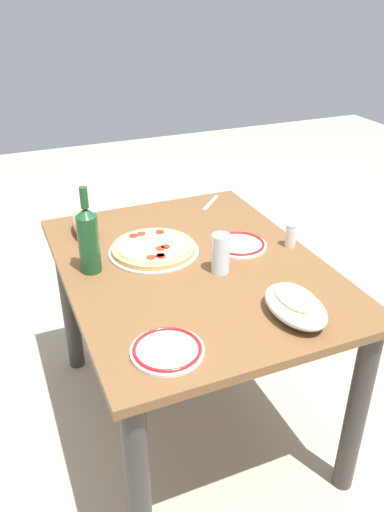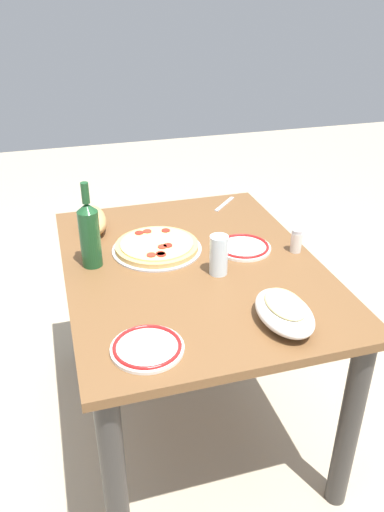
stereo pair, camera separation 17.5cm
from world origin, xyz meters
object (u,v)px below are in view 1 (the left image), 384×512
(pepperoni_pizza, at_px, (154,248))
(wine_bottle, at_px, (88,239))
(dining_table, at_px, (192,295))
(side_plate_near, at_px, (239,244))
(bread_loaf, at_px, (85,225))
(baked_pasta_dish, at_px, (295,304))
(side_plate_far, at_px, (167,350))
(water_glass, at_px, (221,254))
(spice_shaker, at_px, (291,235))

(pepperoni_pizza, distance_m, wine_bottle, 0.26)
(dining_table, height_order, side_plate_near, side_plate_near)
(bread_loaf, bearing_deg, dining_table, -141.71)
(wine_bottle, distance_m, side_plate_near, 0.55)
(baked_pasta_dish, bearing_deg, dining_table, 21.24)
(side_plate_far, bearing_deg, wine_bottle, 9.83)
(wine_bottle, bearing_deg, side_plate_far, -170.17)
(baked_pasta_dish, xyz_separation_m, side_plate_near, (0.45, -0.05, -0.03))
(pepperoni_pizza, distance_m, side_plate_near, 0.32)
(water_glass, height_order, spice_shaker, water_glass)
(side_plate_far, xyz_separation_m, bread_loaf, (0.78, 0.05, 0.03))
(side_plate_far, bearing_deg, side_plate_near, -44.36)
(pepperoni_pizza, height_order, bread_loaf, bread_loaf)
(pepperoni_pizza, bearing_deg, bread_loaf, 39.77)
(side_plate_far, relative_size, spice_shaker, 2.29)
(water_glass, xyz_separation_m, bread_loaf, (0.45, 0.36, -0.03))
(side_plate_far, relative_size, bread_loaf, 0.92)
(spice_shaker, bearing_deg, side_plate_near, 68.45)
(water_glass, height_order, side_plate_near, water_glass)
(spice_shaker, bearing_deg, water_glass, 102.07)
(baked_pasta_dish, bearing_deg, bread_loaf, 30.11)
(pepperoni_pizza, distance_m, baked_pasta_dish, 0.59)
(side_plate_near, height_order, spice_shaker, spice_shaker)
(dining_table, xyz_separation_m, spice_shaker, (-0.02, -0.39, 0.17))
(pepperoni_pizza, relative_size, water_glass, 2.37)
(wine_bottle, bearing_deg, bread_loaf, -8.44)
(dining_table, height_order, pepperoni_pizza, pepperoni_pizza)
(dining_table, bearing_deg, water_glass, -142.22)
(side_plate_near, bearing_deg, baked_pasta_dish, 173.28)
(baked_pasta_dish, distance_m, wine_bottle, 0.70)
(wine_bottle, bearing_deg, spice_shaker, -98.41)
(baked_pasta_dish, height_order, wine_bottle, wine_bottle)
(side_plate_near, relative_size, side_plate_far, 1.01)
(baked_pasta_dish, bearing_deg, side_plate_near, -6.72)
(baked_pasta_dish, bearing_deg, wine_bottle, 44.86)
(baked_pasta_dish, distance_m, side_plate_far, 0.40)
(side_plate_near, bearing_deg, water_glass, 133.70)
(water_glass, relative_size, bread_loaf, 0.64)
(baked_pasta_dish, relative_size, side_plate_near, 1.19)
(water_glass, height_order, side_plate_far, water_glass)
(dining_table, relative_size, side_plate_far, 5.68)
(dining_table, relative_size, side_plate_near, 5.61)
(pepperoni_pizza, distance_m, bread_loaf, 0.31)
(bread_loaf, height_order, spice_shaker, spice_shaker)
(dining_table, height_order, water_glass, water_glass)
(pepperoni_pizza, height_order, wine_bottle, wine_bottle)
(side_plate_far, distance_m, spice_shaker, 0.74)
(pepperoni_pizza, xyz_separation_m, water_glass, (-0.22, -0.16, 0.05))
(dining_table, distance_m, spice_shaker, 0.42)
(side_plate_near, xyz_separation_m, side_plate_far, (-0.47, 0.46, 0.00))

